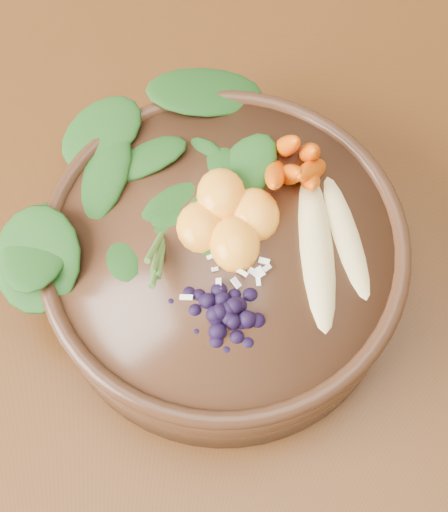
{
  "coord_description": "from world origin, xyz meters",
  "views": [
    {
      "loc": [
        -0.05,
        -0.16,
        1.25
      ],
      "look_at": [
        -0.03,
        0.05,
        0.79
      ],
      "focal_mm": 50.0,
      "sensor_mm": 36.0,
      "label": 1
    }
  ],
  "objects_px": {
    "dining_table": "(267,380)",
    "blueberry_pile": "(223,304)",
    "kale_heap": "(172,158)",
    "banana_halves": "(334,234)",
    "carrot_cluster": "(297,131)",
    "stoneware_bowl": "(224,262)",
    "mandarin_cluster": "(228,211)"
  },
  "relations": [
    {
      "from": "dining_table",
      "to": "blueberry_pile",
      "type": "bearing_deg",
      "value": 174.92
    },
    {
      "from": "stoneware_bowl",
      "to": "kale_heap",
      "type": "distance_m",
      "value": 0.08
    },
    {
      "from": "dining_table",
      "to": "kale_heap",
      "type": "bearing_deg",
      "value": 119.38
    },
    {
      "from": "dining_table",
      "to": "stoneware_bowl",
      "type": "height_order",
      "value": "stoneware_bowl"
    },
    {
      "from": "dining_table",
      "to": "mandarin_cluster",
      "type": "bearing_deg",
      "value": 111.67
    },
    {
      "from": "carrot_cluster",
      "to": "banana_halves",
      "type": "relative_size",
      "value": 0.5
    },
    {
      "from": "banana_halves",
      "to": "dining_table",
      "type": "bearing_deg",
      "value": -121.69
    },
    {
      "from": "stoneware_bowl",
      "to": "dining_table",
      "type": "bearing_deg",
      "value": -59.97
    },
    {
      "from": "dining_table",
      "to": "carrot_cluster",
      "type": "bearing_deg",
      "value": 79.07
    },
    {
      "from": "kale_heap",
      "to": "carrot_cluster",
      "type": "distance_m",
      "value": 0.09
    },
    {
      "from": "dining_table",
      "to": "stoneware_bowl",
      "type": "bearing_deg",
      "value": 120.03
    },
    {
      "from": "stoneware_bowl",
      "to": "mandarin_cluster",
      "type": "height_order",
      "value": "mandarin_cluster"
    },
    {
      "from": "kale_heap",
      "to": "banana_halves",
      "type": "relative_size",
      "value": 1.19
    },
    {
      "from": "stoneware_bowl",
      "to": "mandarin_cluster",
      "type": "xyz_separation_m",
      "value": [
        0.0,
        0.02,
        0.05
      ]
    },
    {
      "from": "banana_halves",
      "to": "blueberry_pile",
      "type": "relative_size",
      "value": 1.2
    },
    {
      "from": "blueberry_pile",
      "to": "dining_table",
      "type": "bearing_deg",
      "value": -5.08
    },
    {
      "from": "kale_heap",
      "to": "dining_table",
      "type": "bearing_deg",
      "value": -60.62
    },
    {
      "from": "kale_heap",
      "to": "carrot_cluster",
      "type": "xyz_separation_m",
      "value": [
        0.08,
        0.0,
        0.02
      ]
    },
    {
      "from": "kale_heap",
      "to": "blueberry_pile",
      "type": "bearing_deg",
      "value": -76.34
    },
    {
      "from": "stoneware_bowl",
      "to": "banana_halves",
      "type": "relative_size",
      "value": 1.81
    },
    {
      "from": "mandarin_cluster",
      "to": "dining_table",
      "type": "bearing_deg",
      "value": -68.33
    },
    {
      "from": "blueberry_pile",
      "to": "banana_halves",
      "type": "bearing_deg",
      "value": 30.35
    },
    {
      "from": "dining_table",
      "to": "kale_heap",
      "type": "relative_size",
      "value": 9.78
    },
    {
      "from": "blueberry_pile",
      "to": "carrot_cluster",
      "type": "bearing_deg",
      "value": 62.31
    },
    {
      "from": "dining_table",
      "to": "banana_halves",
      "type": "relative_size",
      "value": 11.59
    },
    {
      "from": "banana_halves",
      "to": "stoneware_bowl",
      "type": "bearing_deg",
      "value": -177.26
    },
    {
      "from": "banana_halves",
      "to": "blueberry_pile",
      "type": "xyz_separation_m",
      "value": [
        -0.08,
        -0.04,
        0.01
      ]
    },
    {
      "from": "dining_table",
      "to": "kale_heap",
      "type": "xyz_separation_m",
      "value": [
        -0.06,
        0.11,
        0.18
      ]
    },
    {
      "from": "stoneware_bowl",
      "to": "banana_halves",
      "type": "xyz_separation_m",
      "value": [
        0.07,
        -0.01,
        0.05
      ]
    },
    {
      "from": "carrot_cluster",
      "to": "mandarin_cluster",
      "type": "bearing_deg",
      "value": -129.81
    },
    {
      "from": "stoneware_bowl",
      "to": "blueberry_pile",
      "type": "relative_size",
      "value": 2.16
    },
    {
      "from": "kale_heap",
      "to": "carrot_cluster",
      "type": "height_order",
      "value": "carrot_cluster"
    }
  ]
}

